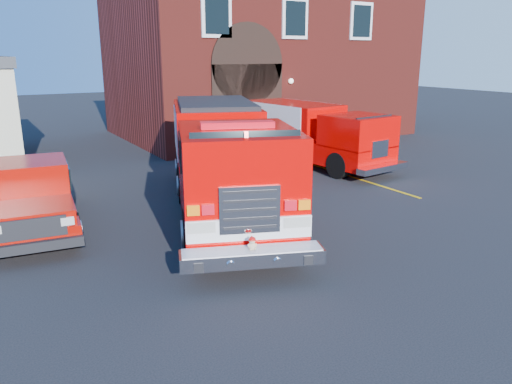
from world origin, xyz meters
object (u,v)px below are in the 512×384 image
fire_station (258,57)px  pickup_truck (31,195)px  fire_engine (224,159)px  secondary_truck (311,132)px

fire_station → pickup_truck: fire_station is taller
fire_station → pickup_truck: bearing=-140.4°
fire_station → pickup_truck: (-13.50, -11.17, -3.38)m
fire_station → fire_engine: bearing=-124.2°
fire_station → pickup_truck: 17.85m
secondary_truck → fire_engine: bearing=-146.2°
pickup_truck → secondary_truck: size_ratio=0.76×
fire_engine → pickup_truck: bearing=165.4°
pickup_truck → secondary_truck: (11.09, 2.76, 0.45)m
fire_engine → secondary_truck: bearing=33.8°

